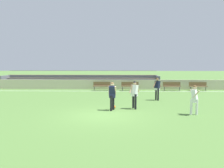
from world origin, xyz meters
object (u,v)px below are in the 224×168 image
object	(u,v)px
bench_far_right	(102,85)
soccer_ball	(114,107)
bench_centre_sideline	(172,85)
player_white_deep_cover	(134,92)
player_dark_trailing_run	(157,87)
bleacher_stand	(81,81)
bench_far_left	(130,85)
bench_near_wall_gap	(198,86)
player_white_overlapping	(194,97)
player_dark_pressing_high	(112,94)

from	to	relation	value
bench_far_right	soccer_ball	distance (m)	9.83
bench_far_right	bench_centre_sideline	bearing A→B (deg)	0.00
player_white_deep_cover	soccer_ball	distance (m)	1.56
player_white_deep_cover	player_dark_trailing_run	xyz separation A→B (m)	(1.95, 3.39, -0.00)
bleacher_stand	bench_far_left	bearing A→B (deg)	-29.34
bench_near_wall_gap	player_white_overlapping	xyz separation A→B (m)	(-4.07, -11.22, 0.41)
bench_centre_sideline	bench_far_left	bearing A→B (deg)	180.00
bleacher_stand	bench_far_right	distance (m)	4.26
player_white_deep_cover	player_white_overlapping	bearing A→B (deg)	-26.36
bench_far_right	bench_near_wall_gap	world-z (taller)	same
bench_far_right	player_dark_pressing_high	distance (m)	10.27
bench_far_left	player_dark_trailing_run	xyz separation A→B (m)	(1.77, -6.27, 0.48)
bench_far_left	soccer_ball	distance (m)	9.82
player_white_deep_cover	soccer_ball	bearing A→B (deg)	-178.32
player_white_deep_cover	player_white_overlapping	size ratio (longest dim) A/B	1.06
player_white_overlapping	bleacher_stand	bearing A→B (deg)	121.02
bench_far_left	player_white_overlapping	size ratio (longest dim) A/B	1.11
bench_near_wall_gap	player_white_deep_cover	size ratio (longest dim) A/B	1.05
bleacher_stand	bench_centre_sideline	distance (m)	10.57
bench_near_wall_gap	player_dark_pressing_high	xyz separation A→B (m)	(-8.54, -10.16, 0.46)
bench_far_left	player_white_deep_cover	size ratio (longest dim) A/B	1.05
bench_centre_sideline	player_dark_pressing_high	xyz separation A→B (m)	(-5.86, -10.16, 0.46)
player_dark_trailing_run	bench_far_left	bearing A→B (deg)	105.79
player_dark_pressing_high	player_white_deep_cover	distance (m)	1.44
bench_far_right	player_dark_trailing_run	world-z (taller)	player_dark_trailing_run
bleacher_stand	bench_far_left	size ratio (longest dim) A/B	10.25
bench_far_right	player_white_overlapping	size ratio (longest dim) A/B	1.11
player_dark_trailing_run	bench_far_right	bearing A→B (deg)	126.95
bench_centre_sideline	player_dark_trailing_run	bearing A→B (deg)	-112.23
player_dark_pressing_high	player_dark_trailing_run	distance (m)	5.10
bench_far_right	player_white_deep_cover	xyz separation A→B (m)	(2.77, -9.66, 0.48)
player_dark_pressing_high	player_dark_trailing_run	size ratio (longest dim) A/B	0.98
bench_far_right	player_white_overlapping	world-z (taller)	player_white_overlapping
bench_centre_sideline	player_white_deep_cover	xyz separation A→B (m)	(-4.52, -9.66, 0.48)
bench_far_right	bench_near_wall_gap	size ratio (longest dim) A/B	1.00
soccer_ball	player_dark_trailing_run	bearing A→B (deg)	46.81
player_dark_pressing_high	bench_far_right	bearing A→B (deg)	97.97
bench_far_left	player_white_deep_cover	distance (m)	9.68
bench_near_wall_gap	bench_far_left	bearing A→B (deg)	180.00
player_white_overlapping	bench_far_right	bearing A→B (deg)	117.74
bleacher_stand	player_white_overlapping	bearing A→B (deg)	-58.98
bench_far_right	player_white_overlapping	xyz separation A→B (m)	(5.90, -11.22, 0.41)
player_dark_trailing_run	player_dark_pressing_high	bearing A→B (deg)	-130.33
bleacher_stand	player_white_overlapping	world-z (taller)	bleacher_stand
player_white_deep_cover	bench_far_right	bearing A→B (deg)	105.99
bleacher_stand	bench_far_right	bearing A→B (deg)	-49.17
bench_far_left	player_white_overlapping	xyz separation A→B (m)	(2.95, -11.22, 0.41)
bench_far_left	player_white_deep_cover	xyz separation A→B (m)	(-0.18, -9.66, 0.48)
player_white_deep_cover	player_dark_trailing_run	world-z (taller)	player_white_deep_cover
player_dark_pressing_high	soccer_ball	size ratio (longest dim) A/B	7.64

